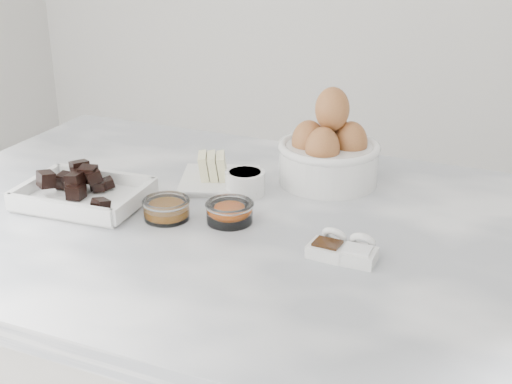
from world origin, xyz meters
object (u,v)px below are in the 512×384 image
Objects in this scene: chocolate_dish at (83,191)px; honey_bowl at (167,208)px; salt_spoon at (359,252)px; sugar_ramekin at (245,182)px; butter_plate at (219,175)px; vanilla_spoon at (329,246)px; egg_bowl at (329,152)px; zest_bowl at (230,211)px.

honey_bowl is at bearing 1.19° from chocolate_dish.
salt_spoon is at bearing -2.67° from honey_bowl.
chocolate_dish is at bearing -147.96° from sugar_ramekin.
butter_plate reaches higher than chocolate_dish.
chocolate_dish is 0.45m from vanilla_spoon.
chocolate_dish is 0.45m from egg_bowl.
sugar_ramekin is 0.30m from salt_spoon.
zest_bowl is (0.27, 0.03, -0.00)m from chocolate_dish.
salt_spoon is (0.05, -0.00, 0.00)m from vanilla_spoon.
salt_spoon is at bearing -63.57° from egg_bowl.
sugar_ramekin is 0.27m from vanilla_spoon.
sugar_ramekin is at bearing 142.44° from vanilla_spoon.
sugar_ramekin is (0.06, -0.02, 0.00)m from butter_plate.
chocolate_dish is 3.27× the size of vanilla_spoon.
vanilla_spoon is at bearing 179.31° from salt_spoon.
egg_bowl is 2.78× the size of vanilla_spoon.
chocolate_dish is at bearing -178.81° from honey_bowl.
vanilla_spoon is at bearing -2.98° from honey_bowl.
sugar_ramekin reaches higher than honey_bowl.
chocolate_dish is 3.12× the size of sugar_ramekin.
egg_bowl is at bearing 116.43° from salt_spoon.
butter_plate is 2.67× the size of vanilla_spoon.
butter_plate reaches higher than sugar_ramekin.
honey_bowl is (-0.01, -0.17, -0.00)m from butter_plate.
zest_bowl is at bearing 16.11° from honey_bowl.
vanilla_spoon is (0.21, -0.16, -0.01)m from sugar_ramekin.
chocolate_dish reaches higher than salt_spoon.
sugar_ramekin is 1.08× the size of salt_spoon.
egg_bowl is 0.25m from zest_bowl.
vanilla_spoon and salt_spoon have the same top height.
butter_plate is at bearing 122.21° from zest_bowl.
zest_bowl is at bearing -77.97° from sugar_ramekin.
zest_bowl is at bearing -111.91° from egg_bowl.
egg_bowl is 2.86× the size of salt_spoon.
egg_bowl is 2.37× the size of honey_bowl.
butter_plate is 0.21m from egg_bowl.
butter_plate is 0.07m from sugar_ramekin.
chocolate_dish is 1.22× the size of butter_plate.
honey_bowl is 0.33m from salt_spoon.
egg_bowl is at bearing 68.09° from zest_bowl.
vanilla_spoon is at bearing -1.47° from chocolate_dish.
butter_plate reaches higher than zest_bowl.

